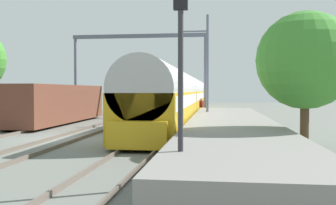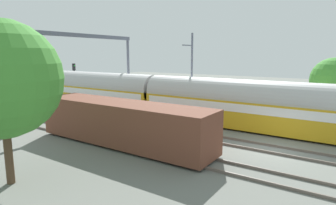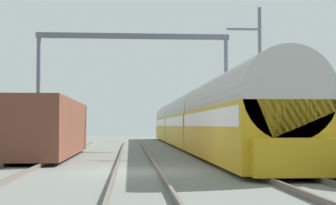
{
  "view_description": "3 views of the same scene",
  "coord_description": "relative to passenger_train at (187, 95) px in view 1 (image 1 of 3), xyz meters",
  "views": [
    {
      "loc": [
        7.45,
        -18.54,
        2.46
      ],
      "look_at": [
        4.35,
        5.56,
        1.69
      ],
      "focal_mm": 40.88,
      "sensor_mm": 36.0,
      "label": 1
    },
    {
      "loc": [
        -17.92,
        -4.08,
        5.94
      ],
      "look_at": [
        1.51,
        8.96,
        2.0
      ],
      "focal_mm": 30.54,
      "sensor_mm": 36.0,
      "label": 2
    },
    {
      "loc": [
        -0.26,
        -18.63,
        1.61
      ],
      "look_at": [
        2.18,
        15.21,
        3.06
      ],
      "focal_mm": 57.22,
      "sensor_mm": 36.0,
      "label": 3
    }
  ],
  "objects": [
    {
      "name": "tree_east_background",
      "position": [
        6.68,
        -22.88,
        1.71
      ],
      "size": [
        4.01,
        4.01,
        5.7
      ],
      "color": "#4C3826",
      "rests_on": "ground"
    },
    {
      "name": "track_east",
      "position": [
        0.0,
        -20.64,
        -1.89
      ],
      "size": [
        1.52,
        60.0,
        0.16
      ],
      "color": "#64584F",
      "rests_on": "ground"
    },
    {
      "name": "railway_signal_far",
      "position": [
        1.92,
        6.27,
        1.12
      ],
      "size": [
        0.36,
        0.3,
        4.8
      ],
      "color": "#2D2D33",
      "rests_on": "ground"
    },
    {
      "name": "catenary_pole_east_mid",
      "position": [
        2.35,
        -10.98,
        2.18
      ],
      "size": [
        1.9,
        0.2,
        8.0
      ],
      "color": "slate",
      "rests_on": "ground"
    },
    {
      "name": "track_west",
      "position": [
        -4.35,
        -20.64,
        -1.89
      ],
      "size": [
        1.52,
        60.0,
        0.16
      ],
      "color": "#64584F",
      "rests_on": "ground"
    },
    {
      "name": "person_crossing",
      "position": [
        1.61,
        -2.66,
        -0.94
      ],
      "size": [
        0.47,
        0.42,
        1.73
      ],
      "rotation": [
        0.0,
        0.0,
        5.72
      ],
      "color": "#383838",
      "rests_on": "ground"
    },
    {
      "name": "passenger_train",
      "position": [
        0.0,
        0.0,
        0.0
      ],
      "size": [
        2.93,
        49.2,
        3.82
      ],
      "color": "gold",
      "rests_on": "ground"
    },
    {
      "name": "platform",
      "position": [
        3.82,
        -18.64,
        -1.52
      ],
      "size": [
        4.4,
        28.0,
        0.9
      ],
      "color": "gray",
      "rests_on": "ground"
    },
    {
      "name": "ground",
      "position": [
        -4.35,
        -20.64,
        -1.97
      ],
      "size": [
        120.0,
        120.0,
        0.0
      ],
      "primitive_type": "plane",
      "color": "slate"
    },
    {
      "name": "catenary_gantry",
      "position": [
        -4.35,
        -3.05,
        3.7
      ],
      "size": [
        13.11,
        0.28,
        7.86
      ],
      "color": "slate",
      "rests_on": "ground"
    },
    {
      "name": "freight_car",
      "position": [
        -8.71,
        -11.99,
        -0.5
      ],
      "size": [
        2.8,
        13.0,
        2.7
      ],
      "color": "brown",
      "rests_on": "ground"
    },
    {
      "name": "railway_signal_near",
      "position": [
        2.17,
        -29.47,
        1.46
      ],
      "size": [
        0.36,
        0.3,
        5.4
      ],
      "color": "#2D2D33",
      "rests_on": "ground"
    }
  ]
}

